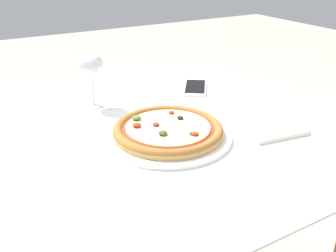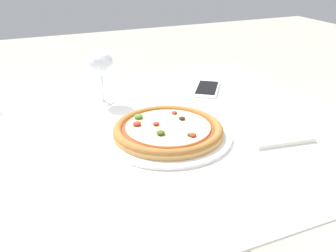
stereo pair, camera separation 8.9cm
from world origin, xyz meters
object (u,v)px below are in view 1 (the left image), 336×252
at_px(dining_table, 127,170).
at_px(wine_glass_far_left, 90,67).
at_px(pizza_plate, 168,131).
at_px(cell_phone, 195,88).

distance_m(dining_table, wine_glass_far_left, 0.31).
bearing_deg(dining_table, pizza_plate, -35.45).
height_order(pizza_plate, cell_phone, pizza_plate).
bearing_deg(wine_glass_far_left, cell_phone, -5.50).
bearing_deg(dining_table, cell_phone, 30.08).
relative_size(dining_table, cell_phone, 7.37).
distance_m(pizza_plate, cell_phone, 0.35).
height_order(pizza_plate, wine_glass_far_left, wine_glass_far_left).
distance_m(pizza_plate, wine_glass_far_left, 0.31).
bearing_deg(pizza_plate, cell_phone, 45.82).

